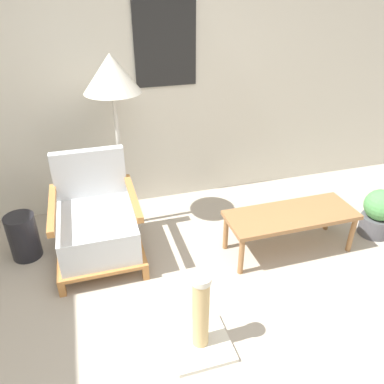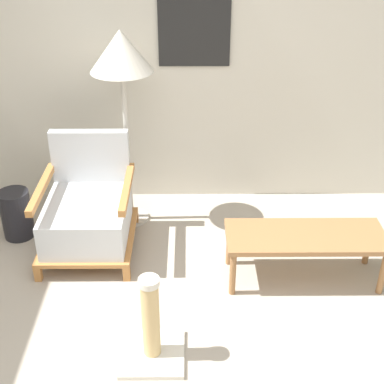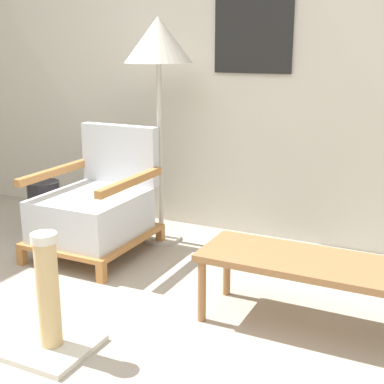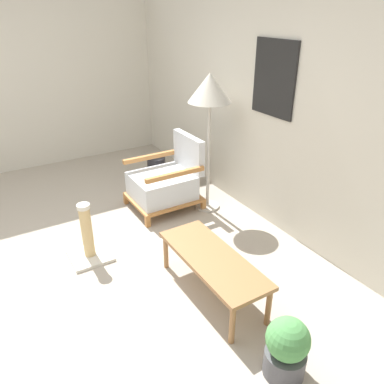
# 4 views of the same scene
# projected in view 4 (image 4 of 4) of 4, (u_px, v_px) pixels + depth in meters

# --- Properties ---
(ground_plane) EXTENTS (14.00, 14.00, 0.00)m
(ground_plane) POSITION_uv_depth(u_px,v_px,m) (48.00, 275.00, 3.38)
(ground_plane) COLOR #A89E8E
(wall_back) EXTENTS (8.00, 0.09, 2.70)m
(wall_back) POSITION_uv_depth(u_px,v_px,m) (262.00, 95.00, 3.86)
(wall_back) COLOR beige
(wall_back) RESTS_ON ground_plane
(wall_left) EXTENTS (0.06, 8.00, 2.70)m
(wall_left) POSITION_uv_depth(u_px,v_px,m) (24.00, 73.00, 5.11)
(wall_left) COLOR beige
(wall_left) RESTS_ON ground_plane
(armchair) EXTENTS (0.68, 0.77, 0.84)m
(armchair) POSITION_uv_depth(u_px,v_px,m) (166.00, 182.00, 4.40)
(armchair) COLOR #B2753D
(armchair) RESTS_ON ground_plane
(floor_lamp) EXTENTS (0.46, 0.46, 1.57)m
(floor_lamp) POSITION_uv_depth(u_px,v_px,m) (210.00, 93.00, 3.91)
(floor_lamp) COLOR #B7B2A8
(floor_lamp) RESTS_ON ground_plane
(coffee_table) EXTENTS (1.09, 0.42, 0.37)m
(coffee_table) POSITION_uv_depth(u_px,v_px,m) (213.00, 261.00, 3.03)
(coffee_table) COLOR olive
(coffee_table) RESTS_ON ground_plane
(vase) EXTENTS (0.24, 0.24, 0.40)m
(vase) POSITION_uv_depth(u_px,v_px,m) (157.00, 171.00, 4.99)
(vase) COLOR black
(vase) RESTS_ON ground_plane
(potted_plant) EXTENTS (0.28, 0.28, 0.45)m
(potted_plant) POSITION_uv_depth(u_px,v_px,m) (287.00, 348.00, 2.39)
(potted_plant) COLOR #4C4C51
(potted_plant) RESTS_ON ground_plane
(scratching_post) EXTENTS (0.38, 0.38, 0.58)m
(scratching_post) POSITION_uv_depth(u_px,v_px,m) (88.00, 241.00, 3.54)
(scratching_post) COLOR beige
(scratching_post) RESTS_ON ground_plane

